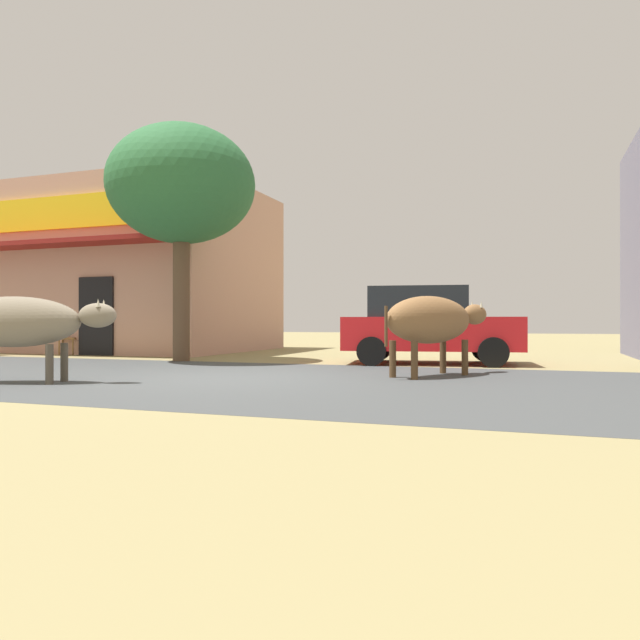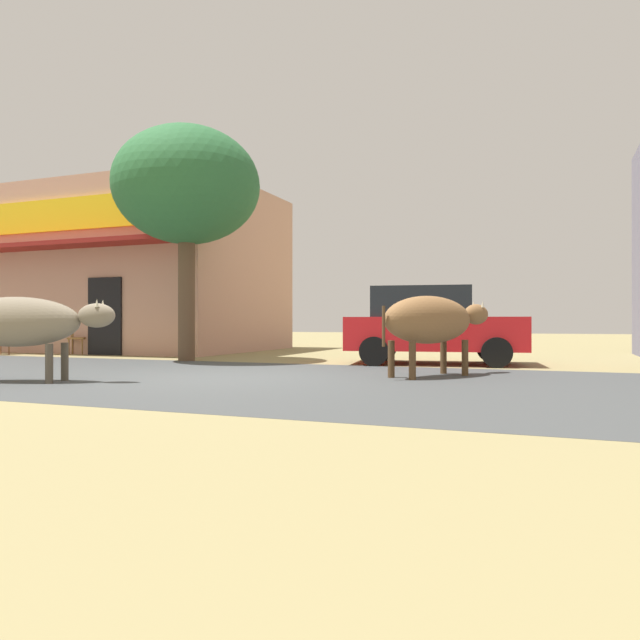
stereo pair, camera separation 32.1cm
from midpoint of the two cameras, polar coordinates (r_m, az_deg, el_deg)
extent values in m
plane|color=#928556|center=(9.75, -8.77, -5.47)|extent=(80.00, 80.00, 0.00)
cube|color=#424646|center=(9.75, -8.77, -5.46)|extent=(72.00, 6.71, 0.00)
cube|color=tan|center=(20.33, -16.88, 4.33)|extent=(8.64, 5.92, 4.98)
cube|color=yellow|center=(18.24, -22.82, 9.27)|extent=(6.91, 0.10, 0.90)
cube|color=maroon|center=(17.84, -23.70, 6.57)|extent=(8.29, 0.90, 0.12)
cube|color=black|center=(17.06, -19.35, 0.34)|extent=(1.10, 0.06, 2.10)
cylinder|color=brown|center=(14.11, -11.99, 2.19)|extent=(0.38, 0.38, 2.96)
ellipsoid|color=#2B6537|center=(14.45, -11.98, 12.46)|extent=(3.38, 3.38, 2.70)
cube|color=red|center=(13.02, 11.62, -1.27)|extent=(3.93, 2.39, 0.70)
cube|color=#1E2328|center=(13.03, 10.40, 1.68)|extent=(2.27, 1.98, 0.64)
cylinder|color=black|center=(13.99, 16.58, -2.62)|extent=(0.62, 0.27, 0.60)
cylinder|color=black|center=(12.17, 17.25, -2.99)|extent=(0.62, 0.27, 0.60)
cylinder|color=black|center=(14.01, 6.74, -2.62)|extent=(0.62, 0.27, 0.60)
cylinder|color=black|center=(12.19, 5.93, -2.99)|extent=(0.62, 0.27, 0.60)
ellipsoid|color=gray|center=(9.96, -26.31, -0.15)|extent=(2.13, 1.21, 0.75)
ellipsoid|color=gray|center=(9.38, -19.64, 0.41)|extent=(0.62, 0.43, 0.36)
cone|color=beige|center=(9.45, -19.11, 1.50)|extent=(0.06, 0.06, 0.12)
cone|color=beige|center=(9.27, -19.60, 1.53)|extent=(0.06, 0.06, 0.12)
cylinder|color=#4C4538|center=(9.86, -22.34, -3.70)|extent=(0.11, 0.11, 0.58)
cylinder|color=#4C4538|center=(9.46, -23.56, -3.85)|extent=(0.11, 0.11, 0.58)
ellipsoid|color=olive|center=(9.96, 11.26, 0.02)|extent=(1.58, 1.98, 0.78)
ellipsoid|color=olive|center=(10.88, 15.50, 0.52)|extent=(0.53, 0.62, 0.36)
cone|color=beige|center=(10.99, 15.25, 1.45)|extent=(0.06, 0.06, 0.12)
cone|color=beige|center=(10.87, 16.08, 1.47)|extent=(0.06, 0.06, 0.12)
cylinder|color=#523922|center=(10.59, 12.56, -3.42)|extent=(0.11, 0.11, 0.60)
cylinder|color=#523922|center=(10.30, 14.55, -3.51)|extent=(0.11, 0.11, 0.60)
cylinder|color=#523922|center=(9.69, 7.76, -3.72)|extent=(0.11, 0.11, 0.60)
cylinder|color=#523922|center=(9.36, 9.78, -3.85)|extent=(0.11, 0.11, 0.60)
cylinder|color=#523922|center=(9.23, 7.08, -0.59)|extent=(0.05, 0.05, 0.63)
cube|color=brown|center=(17.61, -21.68, -1.62)|extent=(0.60, 0.60, 0.05)
cube|color=brown|center=(17.80, -21.52, -0.80)|extent=(0.41, 0.24, 0.44)
cylinder|color=brown|center=(17.41, -21.26, -2.41)|extent=(0.04, 0.04, 0.43)
cylinder|color=brown|center=(17.50, -22.38, -2.40)|extent=(0.04, 0.04, 0.43)
cylinder|color=brown|center=(17.75, -20.99, -2.37)|extent=(0.04, 0.04, 0.43)
cylinder|color=brown|center=(17.84, -22.09, -2.36)|extent=(0.04, 0.04, 0.43)
cube|color=brown|center=(18.22, -27.53, -0.78)|extent=(0.09, 0.44, 0.44)
cylinder|color=brown|center=(18.64, -27.75, -2.26)|extent=(0.04, 0.04, 0.43)
cylinder|color=brown|center=(18.35, -27.12, -2.29)|extent=(0.04, 0.04, 0.43)
camera|label=1|loc=(0.16, -89.13, 0.00)|focal=33.52mm
camera|label=2|loc=(0.16, 90.87, 0.00)|focal=33.52mm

